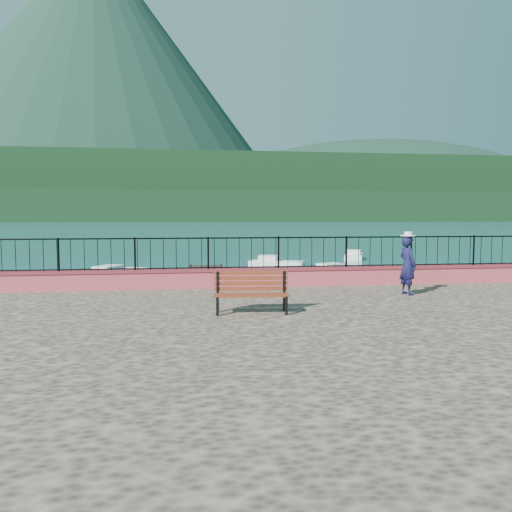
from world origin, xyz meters
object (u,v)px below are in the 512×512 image
object	(u,v)px
person	(407,265)
boat_1	(353,275)
boat_4	(277,261)
boat_2	(338,270)
park_bench	(251,301)
boat_3	(116,271)
boat_0	(81,284)
boat_5	(354,254)

from	to	relation	value
person	boat_1	xyz separation A→B (m)	(2.37, 11.31, -1.63)
boat_1	boat_4	bearing A→B (deg)	119.83
person	boat_2	world-z (taller)	person
boat_4	park_bench	bearing A→B (deg)	-78.54
park_bench	boat_2	distance (m)	17.34
park_bench	boat_3	bearing A→B (deg)	112.02
boat_1	boat_2	bearing A→B (deg)	103.32
boat_0	boat_2	size ratio (longest dim) A/B	0.91
boat_5	boat_2	bearing A→B (deg)	178.18
boat_4	boat_5	distance (m)	8.81
park_bench	boat_0	xyz separation A→B (m)	(-6.09, 11.73, -1.09)
boat_1	boat_5	bearing A→B (deg)	83.43
boat_1	boat_5	distance (m)	14.07
park_bench	person	size ratio (longest dim) A/B	1.05
park_bench	boat_0	size ratio (longest dim) A/B	0.52
boat_0	boat_1	xyz separation A→B (m)	(13.15, 1.63, 0.00)
boat_2	boat_3	bearing A→B (deg)	154.79
boat_4	boat_1	bearing A→B (deg)	-49.53
boat_5	park_bench	bearing A→B (deg)	177.85
park_bench	boat_4	distance (m)	22.00
boat_1	boat_3	distance (m)	12.70
boat_1	boat_3	bearing A→B (deg)	177.73
boat_1	boat_2	world-z (taller)	same
park_bench	boat_4	bearing A→B (deg)	82.68
boat_1	park_bench	bearing A→B (deg)	-105.00
boat_5	person	bearing A→B (deg)	-174.37
boat_1	boat_5	xyz separation A→B (m)	(4.67, 13.27, 0.00)
person	boat_0	distance (m)	14.57
park_bench	person	bearing A→B (deg)	28.41
park_bench	boat_2	world-z (taller)	park_bench
boat_3	boat_5	distance (m)	19.65
boat_3	boat_5	xyz separation A→B (m)	(16.93, 9.96, 0.00)
boat_1	boat_4	size ratio (longest dim) A/B	0.96
person	boat_3	size ratio (longest dim) A/B	0.38
boat_0	boat_1	bearing A→B (deg)	-22.00
boat_0	boat_3	bearing A→B (deg)	50.75
park_bench	boat_5	world-z (taller)	park_bench
boat_2	boat_4	size ratio (longest dim) A/B	1.03
person	boat_3	world-z (taller)	person
boat_0	boat_1	distance (m)	13.25
boat_0	boat_1	size ratio (longest dim) A/B	0.97
boat_4	boat_5	bearing A→B (deg)	59.18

